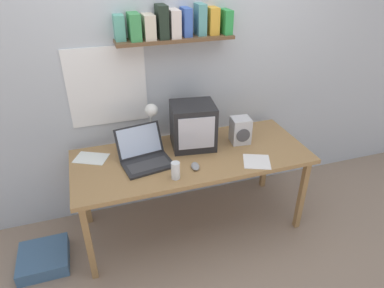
{
  "coord_description": "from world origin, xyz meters",
  "views": [
    {
      "loc": [
        -0.71,
        -2.18,
        2.14
      ],
      "look_at": [
        0.0,
        0.0,
        0.82
      ],
      "focal_mm": 32.0,
      "sensor_mm": 36.0,
      "label": 1
    }
  ],
  "objects_px": {
    "floor_cushion": "(44,259)",
    "laptop": "(144,154)",
    "desk_lamp": "(152,119)",
    "computer_mouse": "(195,166)",
    "loose_paper_near_laptop": "(91,158)",
    "juice_glass": "(176,171)",
    "loose_paper_near_monitor": "(257,162)",
    "corner_desk": "(192,161)",
    "crt_monitor": "(193,126)",
    "space_heater": "(240,130)"
  },
  "relations": [
    {
      "from": "loose_paper_near_monitor",
      "to": "space_heater",
      "type": "bearing_deg",
      "value": 88.91
    },
    {
      "from": "computer_mouse",
      "to": "floor_cushion",
      "type": "xyz_separation_m",
      "value": [
        -1.19,
        0.11,
        -0.68
      ]
    },
    {
      "from": "corner_desk",
      "to": "floor_cushion",
      "type": "distance_m",
      "value": 1.37
    },
    {
      "from": "loose_paper_near_laptop",
      "to": "floor_cushion",
      "type": "xyz_separation_m",
      "value": [
        -0.47,
        -0.26,
        -0.67
      ]
    },
    {
      "from": "crt_monitor",
      "to": "laptop",
      "type": "distance_m",
      "value": 0.46
    },
    {
      "from": "juice_glass",
      "to": "space_heater",
      "type": "distance_m",
      "value": 0.73
    },
    {
      "from": "laptop",
      "to": "computer_mouse",
      "type": "height_order",
      "value": "laptop"
    },
    {
      "from": "corner_desk",
      "to": "desk_lamp",
      "type": "relative_size",
      "value": 4.74
    },
    {
      "from": "juice_glass",
      "to": "loose_paper_near_laptop",
      "type": "relative_size",
      "value": 0.44
    },
    {
      "from": "space_heater",
      "to": "loose_paper_near_monitor",
      "type": "bearing_deg",
      "value": -85.58
    },
    {
      "from": "corner_desk",
      "to": "loose_paper_near_laptop",
      "type": "bearing_deg",
      "value": 165.59
    },
    {
      "from": "laptop",
      "to": "space_heater",
      "type": "height_order",
      "value": "laptop"
    },
    {
      "from": "computer_mouse",
      "to": "space_heater",
      "type": "bearing_deg",
      "value": 28.39
    },
    {
      "from": "corner_desk",
      "to": "crt_monitor",
      "type": "relative_size",
      "value": 4.89
    },
    {
      "from": "desk_lamp",
      "to": "floor_cushion",
      "type": "xyz_separation_m",
      "value": [
        -0.96,
        -0.28,
        -0.92
      ]
    },
    {
      "from": "corner_desk",
      "to": "laptop",
      "type": "height_order",
      "value": "laptop"
    },
    {
      "from": "space_heater",
      "to": "loose_paper_near_laptop",
      "type": "relative_size",
      "value": 0.74
    },
    {
      "from": "desk_lamp",
      "to": "computer_mouse",
      "type": "distance_m",
      "value": 0.51
    },
    {
      "from": "corner_desk",
      "to": "desk_lamp",
      "type": "xyz_separation_m",
      "value": [
        -0.26,
        0.21,
        0.31
      ]
    },
    {
      "from": "space_heater",
      "to": "floor_cushion",
      "type": "relative_size",
      "value": 0.59
    },
    {
      "from": "corner_desk",
      "to": "juice_glass",
      "type": "height_order",
      "value": "juice_glass"
    },
    {
      "from": "corner_desk",
      "to": "laptop",
      "type": "xyz_separation_m",
      "value": [
        -0.37,
        0.03,
        0.12
      ]
    },
    {
      "from": "corner_desk",
      "to": "computer_mouse",
      "type": "bearing_deg",
      "value": -100.59
    },
    {
      "from": "crt_monitor",
      "to": "juice_glass",
      "type": "distance_m",
      "value": 0.49
    },
    {
      "from": "desk_lamp",
      "to": "floor_cushion",
      "type": "distance_m",
      "value": 1.36
    },
    {
      "from": "crt_monitor",
      "to": "laptop",
      "type": "relative_size",
      "value": 0.92
    },
    {
      "from": "space_heater",
      "to": "loose_paper_near_monitor",
      "type": "relative_size",
      "value": 0.82
    },
    {
      "from": "corner_desk",
      "to": "loose_paper_near_monitor",
      "type": "bearing_deg",
      "value": -29.32
    },
    {
      "from": "desk_lamp",
      "to": "computer_mouse",
      "type": "bearing_deg",
      "value": -56.43
    },
    {
      "from": "juice_glass",
      "to": "computer_mouse",
      "type": "bearing_deg",
      "value": 24.12
    },
    {
      "from": "space_heater",
      "to": "loose_paper_near_monitor",
      "type": "xyz_separation_m",
      "value": [
        -0.01,
        -0.32,
        -0.11
      ]
    },
    {
      "from": "corner_desk",
      "to": "space_heater",
      "type": "distance_m",
      "value": 0.48
    },
    {
      "from": "corner_desk",
      "to": "crt_monitor",
      "type": "distance_m",
      "value": 0.28
    },
    {
      "from": "loose_paper_near_monitor",
      "to": "floor_cushion",
      "type": "height_order",
      "value": "loose_paper_near_monitor"
    },
    {
      "from": "juice_glass",
      "to": "space_heater",
      "type": "relative_size",
      "value": 0.6
    },
    {
      "from": "loose_paper_near_laptop",
      "to": "loose_paper_near_monitor",
      "type": "bearing_deg",
      "value": -20.24
    },
    {
      "from": "corner_desk",
      "to": "laptop",
      "type": "distance_m",
      "value": 0.39
    },
    {
      "from": "crt_monitor",
      "to": "computer_mouse",
      "type": "height_order",
      "value": "crt_monitor"
    },
    {
      "from": "space_heater",
      "to": "juice_glass",
      "type": "bearing_deg",
      "value": -147.19
    },
    {
      "from": "crt_monitor",
      "to": "space_heater",
      "type": "xyz_separation_m",
      "value": [
        0.39,
        -0.06,
        -0.07
      ]
    },
    {
      "from": "computer_mouse",
      "to": "loose_paper_near_monitor",
      "type": "bearing_deg",
      "value": -7.79
    },
    {
      "from": "corner_desk",
      "to": "loose_paper_near_laptop",
      "type": "height_order",
      "value": "loose_paper_near_laptop"
    },
    {
      "from": "crt_monitor",
      "to": "loose_paper_near_monitor",
      "type": "xyz_separation_m",
      "value": [
        0.38,
        -0.39,
        -0.18
      ]
    },
    {
      "from": "floor_cushion",
      "to": "laptop",
      "type": "bearing_deg",
      "value": 6.71
    },
    {
      "from": "computer_mouse",
      "to": "loose_paper_near_laptop",
      "type": "relative_size",
      "value": 0.39
    },
    {
      "from": "crt_monitor",
      "to": "floor_cushion",
      "type": "xyz_separation_m",
      "value": [
        -1.28,
        -0.21,
        -0.85
      ]
    },
    {
      "from": "loose_paper_near_laptop",
      "to": "juice_glass",
      "type": "bearing_deg",
      "value": -39.37
    },
    {
      "from": "crt_monitor",
      "to": "juice_glass",
      "type": "relative_size",
      "value": 2.93
    },
    {
      "from": "computer_mouse",
      "to": "loose_paper_near_monitor",
      "type": "distance_m",
      "value": 0.48
    },
    {
      "from": "desk_lamp",
      "to": "floor_cushion",
      "type": "height_order",
      "value": "desk_lamp"
    }
  ]
}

